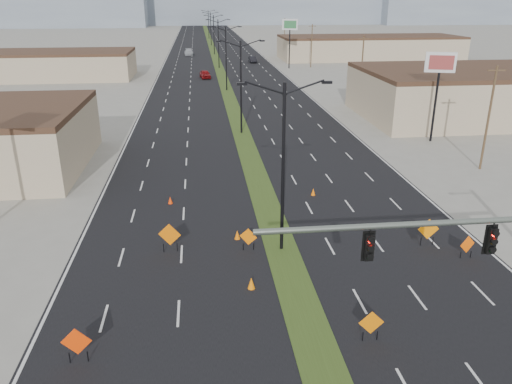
{
  "coord_description": "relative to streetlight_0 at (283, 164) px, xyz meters",
  "views": [
    {
      "loc": [
        -4.58,
        -14.54,
        14.19
      ],
      "look_at": [
        -1.38,
        13.46,
        3.2
      ],
      "focal_mm": 35.0,
      "sensor_mm": 36.0,
      "label": 1
    }
  ],
  "objects": [
    {
      "name": "construction_sign_3",
      "position": [
        2.51,
        -9.0,
        -4.53
      ],
      "size": [
        1.14,
        0.06,
        1.51
      ],
      "rotation": [
        0.0,
        0.0,
        -0.02
      ],
      "color": "orange",
      "rests_on": "ground"
    },
    {
      "name": "car_mid",
      "position": [
        8.25,
        93.05,
        -4.71
      ],
      "size": [
        1.68,
        4.37,
        1.42
      ],
      "primitive_type": "imported",
      "rotation": [
        0.0,
        0.0,
        0.04
      ],
      "color": "black",
      "rests_on": "ground"
    },
    {
      "name": "building_se_far",
      "position": [
        38.0,
        98.0,
        -2.92
      ],
      "size": [
        44.0,
        16.0,
        5.0
      ],
      "primitive_type": "cube",
      "color": "tan",
      "rests_on": "ground"
    },
    {
      "name": "cone_2",
      "position": [
        3.84,
        8.42,
        -5.13
      ],
      "size": [
        0.43,
        0.43,
        0.57
      ],
      "primitive_type": "cone",
      "rotation": [
        0.0,
        0.0,
        0.3
      ],
      "color": "#FD6A05",
      "rests_on": "ground"
    },
    {
      "name": "construction_sign_5",
      "position": [
        8.94,
        -0.54,
        -4.38
      ],
      "size": [
        1.33,
        0.07,
        1.76
      ],
      "rotation": [
        0.0,
        0.0,
        -0.02
      ],
      "color": "orange",
      "rests_on": "ground"
    },
    {
      "name": "pole_sign_east_far",
      "position": [
        14.98,
        81.97,
        2.86
      ],
      "size": [
        3.18,
        1.59,
        10.1
      ],
      "rotation": [
        0.0,
        0.0,
        -0.39
      ],
      "color": "black",
      "rests_on": "ground"
    },
    {
      "name": "pole_sign_east_near",
      "position": [
        19.68,
        22.37,
        2.03
      ],
      "size": [
        2.94,
        1.3,
        9.16
      ],
      "rotation": [
        0.0,
        0.0,
        -0.33
      ],
      "color": "black",
      "rests_on": "ground"
    },
    {
      "name": "utility_pole_3",
      "position": [
        20.0,
        118.0,
        -0.74
      ],
      "size": [
        1.6,
        0.2,
        9.0
      ],
      "color": "#4C3823",
      "rests_on": "ground"
    },
    {
      "name": "construction_sign_0",
      "position": [
        -10.0,
        -9.0,
        -4.43
      ],
      "size": [
        1.26,
        0.07,
        1.68
      ],
      "rotation": [
        0.0,
        0.0,
        -0.02
      ],
      "color": "#E73704",
      "rests_on": "ground"
    },
    {
      "name": "median_strip",
      "position": [
        0.0,
        88.0,
        -5.42
      ],
      "size": [
        2.0,
        400.0,
        0.04
      ],
      "primitive_type": "cube",
      "color": "#344619",
      "rests_on": "ground"
    },
    {
      "name": "car_far",
      "position": [
        -6.79,
        110.86,
        -4.62
      ],
      "size": [
        2.4,
        5.55,
        1.59
      ],
      "primitive_type": "imported",
      "rotation": [
        0.0,
        0.0,
        0.03
      ],
      "color": "#B4B8BE",
      "rests_on": "ground"
    },
    {
      "name": "utility_pole_1",
      "position": [
        20.0,
        48.0,
        -0.74
      ],
      "size": [
        1.6,
        0.2,
        9.0
      ],
      "color": "#4C3823",
      "rests_on": "ground"
    },
    {
      "name": "construction_sign_2",
      "position": [
        -2.0,
        0.08,
        -4.58
      ],
      "size": [
        1.0,
        0.47,
        1.44
      ],
      "rotation": [
        0.0,
        0.0,
        -0.41
      ],
      "color": "orange",
      "rests_on": "ground"
    },
    {
      "name": "utility_pole_2",
      "position": [
        20.0,
        83.0,
        -0.74
      ],
      "size": [
        1.6,
        0.2,
        9.0
      ],
      "color": "#4C3823",
      "rests_on": "ground"
    },
    {
      "name": "streetlight_1",
      "position": [
        0.0,
        28.0,
        0.0
      ],
      "size": [
        5.15,
        0.24,
        10.02
      ],
      "color": "black",
      "rests_on": "ground"
    },
    {
      "name": "construction_sign_1",
      "position": [
        -6.65,
        0.4,
        -4.33
      ],
      "size": [
        1.35,
        0.37,
        1.84
      ],
      "rotation": [
        0.0,
        0.0,
        -0.24
      ],
      "color": "#DE6204",
      "rests_on": "ground"
    },
    {
      "name": "streetlight_6",
      "position": [
        0.0,
        168.0,
        0.0
      ],
      "size": [
        5.15,
        0.24,
        10.02
      ],
      "color": "black",
      "rests_on": "ground"
    },
    {
      "name": "utility_pole_0",
      "position": [
        20.0,
        13.0,
        -0.74
      ],
      "size": [
        1.6,
        0.2,
        9.0
      ],
      "color": "#4C3823",
      "rests_on": "ground"
    },
    {
      "name": "streetlight_4",
      "position": [
        0.0,
        112.0,
        0.0
      ],
      "size": [
        5.15,
        0.24,
        10.02
      ],
      "color": "black",
      "rests_on": "ground"
    },
    {
      "name": "streetlight_3",
      "position": [
        0.0,
        84.0,
        0.0
      ],
      "size": [
        5.15,
        0.24,
        10.02
      ],
      "color": "black",
      "rests_on": "ground"
    },
    {
      "name": "road_surface",
      "position": [
        0.0,
        88.0,
        -5.42
      ],
      "size": [
        25.0,
        400.0,
        0.02
      ],
      "primitive_type": "cube",
      "color": "black",
      "rests_on": "ground"
    },
    {
      "name": "construction_sign_4",
      "position": [
        10.51,
        -2.33,
        -4.59
      ],
      "size": [
        1.03,
        0.36,
        1.42
      ],
      "rotation": [
        0.0,
        0.0,
        0.31
      ],
      "color": "#FC5805",
      "rests_on": "ground"
    },
    {
      "name": "car_left",
      "position": [
        -3.28,
        69.6,
        -4.67
      ],
      "size": [
        2.3,
        4.56,
        1.49
      ],
      "primitive_type": "imported",
      "rotation": [
        0.0,
        0.0,
        0.13
      ],
      "color": "maroon",
      "rests_on": "ground"
    },
    {
      "name": "cone_3",
      "position": [
        -7.01,
        7.97,
        -5.13
      ],
      "size": [
        0.44,
        0.44,
        0.57
      ],
      "primitive_type": "cone",
      "rotation": [
        0.0,
        0.0,
        0.36
      ],
      "color": "#FF3A05",
      "rests_on": "ground"
    },
    {
      "name": "cone_1",
      "position": [
        -2.27,
        -4.2,
        -5.09
      ],
      "size": [
        0.42,
        0.42,
        0.66
      ],
      "primitive_type": "cone",
      "rotation": [
        0.0,
        0.0,
        0.06
      ],
      "color": "orange",
      "rests_on": "ground"
    },
    {
      "name": "mesa_east",
      "position": [
        180.0,
        278.0,
        3.58
      ],
      "size": [
        160.0,
        50.0,
        18.0
      ],
      "primitive_type": "cube",
      "color": "gray",
      "rests_on": "ground"
    },
    {
      "name": "streetlight_5",
      "position": [
        0.0,
        140.0,
        0.0
      ],
      "size": [
        5.15,
        0.24,
        10.02
      ],
      "color": "black",
      "rests_on": "ground"
    },
    {
      "name": "cone_0",
      "position": [
        -2.55,
        1.62,
        -5.11
      ],
      "size": [
        0.46,
        0.46,
        0.61
      ],
      "primitive_type": "cone",
      "rotation": [
        0.0,
        0.0,
        0.32
      ],
      "color": "orange",
      "rests_on": "ground"
    },
    {
      "name": "building_se_near",
      "position": [
        34.0,
        33.0,
        -2.67
      ],
      "size": [
        36.0,
        18.0,
        5.5
      ],
      "primitive_type": "cube",
      "color": "tan",
      "rests_on": "ground"
    },
    {
      "name": "building_sw_far",
      "position": [
        -32.0,
        73.0,
        -3.17
      ],
      "size": [
        30.0,
        14.0,
        4.5
      ],
      "primitive_type": "cube",
      "color": "tan",
      "rests_on": "ground"
    },
    {
      "name": "streetlight_2",
      "position": [
        0.0,
        56.0,
        0.0
      ],
      "size": [
        5.15,
        0.24,
        10.02
      ],
      "color": "black",
      "rests_on": "ground"
    },
    {
      "name": "streetlight_0",
      "position": [
        0.0,
        0.0,
        0.0
      ],
      "size": [
        5.15,
        0.24,
        10.02
      ],
      "color": "black",
      "rests_on": "ground"
    }
  ]
}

